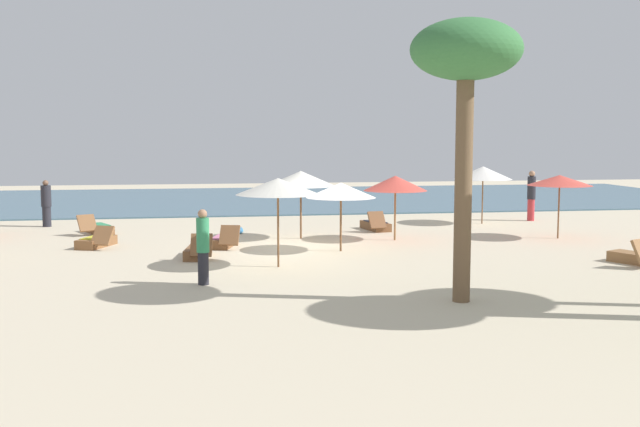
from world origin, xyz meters
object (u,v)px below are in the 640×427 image
at_px(umbrella_3, 395,183).
at_px(lounger_6, 639,258).
at_px(lounger_1, 198,252).
at_px(lounger_5, 223,241).
at_px(umbrella_1, 278,186).
at_px(umbrella_7, 483,173).
at_px(person_4, 46,203).
at_px(person_0, 531,195).
at_px(surfboard, 237,229).
at_px(umbrella_5, 560,180).
at_px(palm_0, 466,62).
at_px(lounger_3, 98,228).
at_px(lounger_4, 97,241).
at_px(umbrella_0, 341,190).
at_px(person_1, 203,246).
at_px(lounger_2, 376,225).
at_px(umbrella_4, 301,179).

height_order(umbrella_3, lounger_6, umbrella_3).
bearing_deg(lounger_1, lounger_5, 68.40).
bearing_deg(umbrella_3, umbrella_1, -134.69).
height_order(umbrella_7, person_4, umbrella_7).
distance_m(person_0, surfboard, 11.62).
xyz_separation_m(umbrella_5, palm_0, (-6.32, -8.34, 2.90)).
xyz_separation_m(umbrella_3, lounger_1, (-6.22, -2.47, -1.66)).
bearing_deg(lounger_3, lounger_5, -42.74).
bearing_deg(umbrella_5, person_4, 160.85).
distance_m(lounger_1, lounger_4, 3.88).
height_order(umbrella_0, person_0, umbrella_0).
relative_size(lounger_1, person_1, 1.00).
height_order(umbrella_3, person_1, umbrella_3).
bearing_deg(person_0, person_1, -140.28).
height_order(lounger_2, lounger_5, lounger_2).
bearing_deg(lounger_1, umbrella_1, -41.32).
bearing_deg(lounger_4, lounger_6, -20.63).
distance_m(umbrella_5, lounger_4, 14.69).
distance_m(lounger_3, person_1, 10.11).
bearing_deg(umbrella_7, surfboard, -177.50).
bearing_deg(umbrella_4, lounger_1, -134.87).
bearing_deg(umbrella_3, umbrella_0, -137.67).
distance_m(umbrella_0, lounger_6, 8.18).
distance_m(umbrella_1, lounger_5, 4.32).
height_order(umbrella_5, person_4, umbrella_5).
relative_size(umbrella_5, person_4, 1.21).
height_order(lounger_2, lounger_6, lounger_6).
xyz_separation_m(umbrella_7, lounger_2, (-4.44, -1.24, -1.75)).
relative_size(umbrella_0, person_0, 1.03).
relative_size(lounger_6, person_4, 1.01).
relative_size(lounger_2, person_0, 0.88).
height_order(person_4, palm_0, palm_0).
distance_m(umbrella_0, person_1, 5.90).
bearing_deg(person_0, umbrella_7, -164.59).
distance_m(person_1, surfboard, 9.72).
bearing_deg(person_4, person_1, -64.48).
relative_size(lounger_5, surfboard, 0.74).
xyz_separation_m(lounger_2, palm_0, (-0.94, -11.33, 4.62)).
bearing_deg(lounger_4, lounger_1, -39.45).
height_order(person_4, surfboard, person_4).
bearing_deg(umbrella_7, umbrella_1, -137.04).
height_order(lounger_1, person_1, person_1).
relative_size(umbrella_5, palm_0, 0.37).
relative_size(umbrella_4, person_1, 1.31).
bearing_deg(umbrella_3, palm_0, -96.26).
relative_size(lounger_3, surfboard, 0.75).
relative_size(lounger_3, person_1, 1.03).
relative_size(person_0, palm_0, 0.35).
xyz_separation_m(umbrella_0, lounger_6, (7.25, -3.45, -1.60)).
distance_m(umbrella_0, person_4, 12.14).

